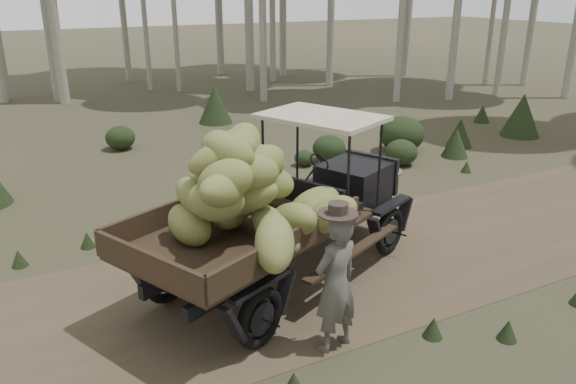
# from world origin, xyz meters

# --- Properties ---
(ground) EXTENTS (120.00, 120.00, 0.00)m
(ground) POSITION_xyz_m (0.00, 0.00, 0.00)
(ground) COLOR #473D2B
(ground) RESTS_ON ground
(dirt_track) EXTENTS (70.00, 4.00, 0.01)m
(dirt_track) POSITION_xyz_m (0.00, 0.00, 0.00)
(dirt_track) COLOR brown
(dirt_track) RESTS_ON ground
(banana_truck) EXTENTS (5.63, 3.93, 2.76)m
(banana_truck) POSITION_xyz_m (-1.38, -0.19, 1.59)
(banana_truck) COLOR black
(banana_truck) RESTS_ON ground
(farmer) EXTENTS (0.75, 0.59, 2.01)m
(farmer) POSITION_xyz_m (-1.23, -1.82, 0.95)
(farmer) COLOR #52504B
(farmer) RESTS_ON ground
(undergrowth) EXTENTS (23.78, 22.86, 1.39)m
(undergrowth) POSITION_xyz_m (2.68, -0.63, 0.56)
(undergrowth) COLOR #233319
(undergrowth) RESTS_ON ground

